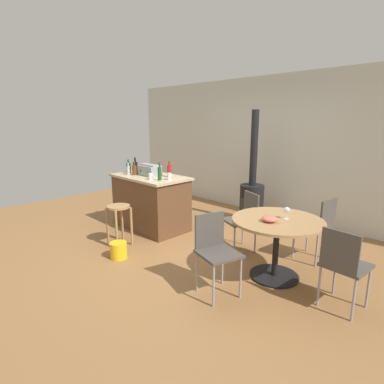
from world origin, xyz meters
TOP-DOWN VIEW (x-y plane):
  - ground_plane at (0.00, 0.00)m, footprint 8.80×8.80m
  - back_wall at (0.00, 2.36)m, footprint 8.00×0.10m
  - kitchen_island at (-1.10, 0.12)m, footprint 1.37×0.79m
  - wooden_stool at (-0.80, -0.71)m, footprint 0.34×0.34m
  - dining_table at (1.38, 0.09)m, footprint 1.07×1.07m
  - folding_chair_near at (1.09, -0.68)m, footprint 0.49×0.49m
  - folding_chair_far at (2.19, -0.04)m, footprint 0.43×0.43m
  - folding_chair_left at (1.54, 0.89)m, footprint 0.44×0.44m
  - folding_chair_right at (0.62, 0.48)m, footprint 0.52×0.52m
  - wood_stove at (-0.03, 1.64)m, footprint 0.44×0.45m
  - toolbox at (-1.13, 0.14)m, footprint 0.40×0.24m
  - bottle_0 at (-0.78, 0.29)m, footprint 0.08×0.08m
  - bottle_1 at (-1.36, -0.02)m, footprint 0.08×0.08m
  - bottle_2 at (-1.46, -0.08)m, footprint 0.06×0.06m
  - bottle_3 at (-1.62, 0.03)m, footprint 0.08×0.08m
  - bottle_4 at (-1.50, 0.10)m, footprint 0.08×0.08m
  - bottle_5 at (-0.67, -0.02)m, footprint 0.06×0.06m
  - cup_0 at (-0.58, 0.11)m, footprint 0.11×0.07m
  - cup_1 at (-0.81, -0.09)m, footprint 0.11×0.07m
  - cup_2 at (-1.62, 0.34)m, footprint 0.12×0.09m
  - wine_glass at (1.45, 0.17)m, footprint 0.07×0.07m
  - serving_bowl at (1.36, -0.06)m, footprint 0.18×0.18m
  - plastic_bucket at (-0.41, -0.97)m, footprint 0.23×0.23m

SIDE VIEW (x-z plane):
  - ground_plane at x=0.00m, z-range 0.00..0.00m
  - plastic_bucket at x=-0.41m, z-range 0.00..0.23m
  - wooden_stool at x=-0.80m, z-range 0.15..0.77m
  - kitchen_island at x=-1.10m, z-range 0.00..0.94m
  - folding_chair_right at x=0.62m, z-range 0.08..0.93m
  - wood_stove at x=-0.03m, z-range -0.52..1.53m
  - folding_chair_far at x=2.19m, z-range 0.08..0.94m
  - folding_chair_near at x=1.09m, z-range 0.09..0.97m
  - folding_chair_left at x=1.54m, z-range 0.09..0.97m
  - dining_table at x=1.38m, z-range 0.20..0.93m
  - serving_bowl at x=1.36m, z-range 0.73..0.80m
  - wine_glass at x=1.45m, z-range 0.77..0.91m
  - cup_2 at x=-1.62m, z-range 0.93..1.02m
  - cup_1 at x=-0.81m, z-range 0.93..1.03m
  - cup_0 at x=-0.58m, z-range 0.93..1.04m
  - bottle_2 at x=-1.46m, z-range 0.91..1.12m
  - bottle_1 at x=-1.36m, z-range 0.91..1.14m
  - toolbox at x=-1.13m, z-range 0.93..1.12m
  - bottle_3 at x=-1.62m, z-range 0.91..1.15m
  - bottle_0 at x=-0.78m, z-range 0.90..1.17m
  - bottle_4 at x=-1.50m, z-range 0.90..1.19m
  - bottle_5 at x=-0.67m, z-range 0.90..1.19m
  - back_wall at x=0.00m, z-range 0.00..2.70m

